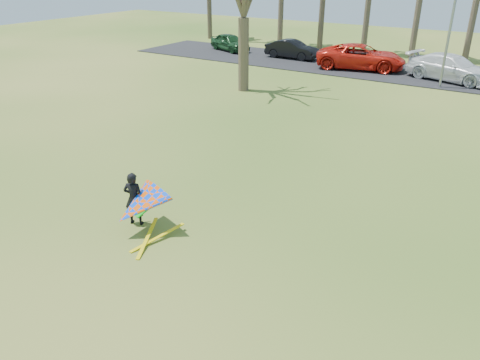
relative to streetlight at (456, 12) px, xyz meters
The scene contains 8 objects.
ground 22.55m from the streetlight, 95.61° to the right, with size 100.00×100.00×0.00m, color #215713.
parking_strip 5.77m from the streetlight, 125.75° to the left, with size 46.00×7.00×0.06m, color black.
streetlight is the anchor object (origin of this frame).
car_0 19.10m from the streetlight, 168.09° to the left, with size 1.68×4.17×1.42m, color #1A4220.
car_1 13.21m from the streetlight, 163.74° to the left, with size 1.51×4.32×1.42m, color black.
car_2 7.57m from the streetlight, 157.39° to the left, with size 2.86×6.20×1.72m, color red.
car_3 4.18m from the streetlight, 90.23° to the left, with size 2.31×5.68×1.65m, color white.
kite_flyer 23.14m from the streetlight, 100.09° to the right, with size 2.13×2.39×2.02m.
Camera 1 is at (6.91, -8.90, 7.16)m, focal length 35.00 mm.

